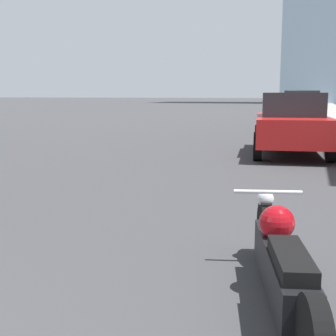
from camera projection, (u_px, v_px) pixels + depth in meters
The scene contains 4 objects.
motorcycle at pixel (281, 263), 3.44m from camera, with size 0.83×2.65×0.72m.
parked_car_red at pixel (291, 123), 12.28m from camera, with size 2.23×4.48×1.62m.
parked_car_white at pixel (300, 109), 22.27m from camera, with size 2.20×4.02×1.75m.
parked_car_silver at pixel (303, 106), 32.05m from camera, with size 2.02×4.08×1.62m.
Camera 1 is at (3.21, -0.07, 1.58)m, focal length 50.00 mm.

